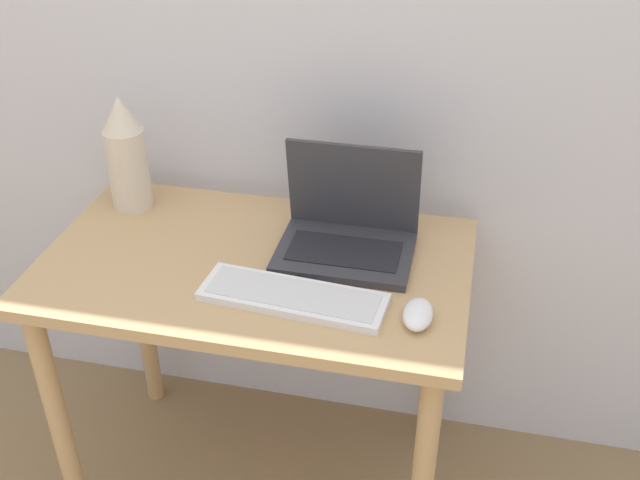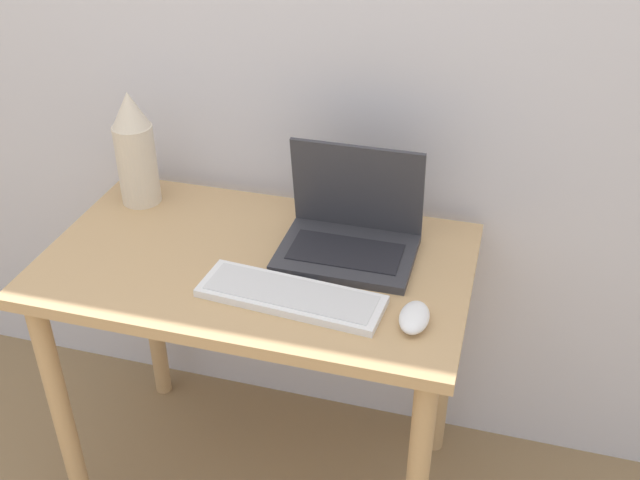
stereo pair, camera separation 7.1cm
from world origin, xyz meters
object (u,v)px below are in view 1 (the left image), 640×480
object	(u,v)px
mouse	(418,314)
vase	(126,154)
mp3_player	(309,277)
laptop	(348,229)
keyboard	(293,297)

from	to	relation	value
mouse	vase	distance (m)	0.86
vase	mp3_player	world-z (taller)	vase
laptop	mp3_player	size ratio (longest dim) A/B	4.80
laptop	vase	world-z (taller)	vase
mouse	vase	xyz separation A→B (m)	(-0.78, 0.32, 0.13)
mouse	mp3_player	size ratio (longest dim) A/B	1.61
keyboard	vase	bearing A→B (deg)	148.74
laptop	keyboard	size ratio (longest dim) A/B	0.76
laptop	vase	bearing A→B (deg)	172.04
laptop	keyboard	distance (m)	0.25
vase	mp3_player	xyz separation A→B (m)	(0.53, -0.22, -0.14)
laptop	vase	xyz separation A→B (m)	(-0.59, 0.08, 0.09)
mouse	mp3_player	distance (m)	0.28
laptop	mp3_player	bearing A→B (deg)	-113.62
laptop	mp3_player	world-z (taller)	laptop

